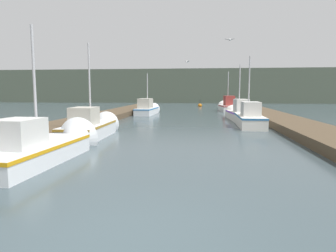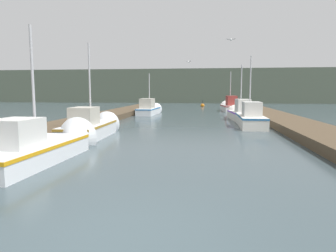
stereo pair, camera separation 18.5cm
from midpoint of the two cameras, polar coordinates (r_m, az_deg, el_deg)
name	(u,v)px [view 2 (the right image)]	position (r m, az deg, el deg)	size (l,w,h in m)	color
ground_plane	(118,242)	(4.63, -8.21, -20.98)	(200.00, 200.00, 0.00)	#38474C
dock_left	(96,119)	(21.39, -13.29, 1.33)	(2.62, 40.00, 0.41)	#4C3D2B
dock_right	(286,121)	(20.71, 21.78, 0.86)	(2.62, 40.00, 0.41)	#4C3D2B
distant_shore_ridge	(200,87)	(60.41, 6.18, 7.49)	(120.00, 16.00, 5.99)	#4C5647
fishing_boat_0	(43,146)	(10.35, -22.29, -3.48)	(1.92, 5.37, 4.61)	silver
fishing_boat_1	(92,127)	(14.61, -13.87, -0.12)	(1.63, 4.95, 4.68)	silver
fishing_boat_2	(249,117)	(19.67, 15.38, 1.62)	(1.49, 6.30, 4.58)	silver
fishing_boat_3	(240,113)	(23.35, 13.81, 2.44)	(1.77, 4.81, 4.46)	silver
fishing_boat_4	(150,109)	(27.66, -3.30, 3.27)	(1.57, 5.19, 4.04)	silver
fishing_boat_5	(230,106)	(32.67, 11.84, 3.69)	(1.95, 4.60, 4.58)	silver
mooring_piling_0	(239,103)	(37.35, 13.43, 4.24)	(0.23, 0.23, 1.28)	#473523
mooring_piling_1	(71,122)	(15.23, -17.58, 0.67)	(0.31, 0.31, 1.24)	#473523
channel_buoy	(203,106)	(41.10, 6.72, 3.90)	(0.54, 0.54, 1.04)	#BF6513
seagull_lead	(231,40)	(18.93, 12.17, 15.80)	(0.55, 0.29, 0.12)	white
seagull_1	(189,62)	(26.10, 4.20, 12.13)	(0.49, 0.46, 0.12)	white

